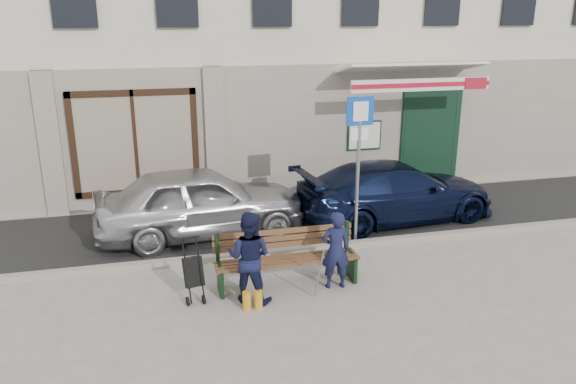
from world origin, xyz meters
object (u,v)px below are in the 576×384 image
object	(u,v)px
man	(336,250)
bench	(284,260)
parking_sign	(359,146)
woman	(249,257)
stroller	(193,273)
car_silver	(201,201)
car_navy	(395,191)

from	to	relation	value
man	bench	bearing A→B (deg)	-15.02
man	parking_sign	bearing A→B (deg)	-116.50
man	woman	bearing A→B (deg)	8.03
parking_sign	stroller	distance (m)	3.95
car_silver	bench	size ratio (longest dim) A/B	1.75
woman	bench	bearing A→B (deg)	-121.66
stroller	parking_sign	bearing A→B (deg)	12.40
parking_sign	woman	bearing A→B (deg)	-146.38
parking_sign	stroller	xyz separation A→B (m)	(-3.30, -1.57, -1.51)
car_navy	bench	size ratio (longest dim) A/B	1.86
bench	man	size ratio (longest dim) A/B	1.81
car_silver	car_navy	distance (m)	4.20
man	stroller	world-z (taller)	man
bench	stroller	xyz separation A→B (m)	(-1.50, -0.13, -0.01)
car_navy	woman	distance (m)	4.70
car_silver	car_navy	size ratio (longest dim) A/B	0.94
parking_sign	bench	xyz separation A→B (m)	(-1.79, -1.44, -1.50)
bench	woman	world-z (taller)	woman
car_navy	stroller	distance (m)	5.27
woman	man	bearing A→B (deg)	-147.46
parking_sign	car_silver	bearing A→B (deg)	155.42
bench	car_navy	bearing A→B (deg)	38.71
car_silver	car_navy	xyz separation A→B (m)	(4.20, -0.12, -0.07)
parking_sign	man	distance (m)	2.37
bench	parking_sign	bearing A→B (deg)	38.80
woman	parking_sign	bearing A→B (deg)	-115.12
woman	car_navy	bearing A→B (deg)	-114.45
car_navy	bench	distance (m)	3.95
parking_sign	man	bearing A→B (deg)	-123.25
man	woman	size ratio (longest dim) A/B	0.89
woman	stroller	distance (m)	0.93
car_navy	parking_sign	xyz separation A→B (m)	(-1.29, -1.03, 1.31)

